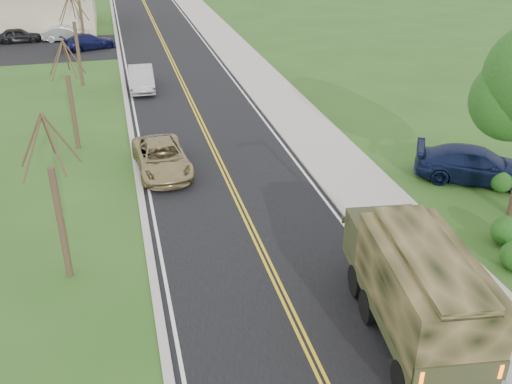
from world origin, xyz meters
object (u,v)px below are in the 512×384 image
object	(u,v)px
suv_champagne	(162,158)
pickup_navy	(476,165)
military_truck	(415,282)
sedan_silver	(141,78)

from	to	relation	value
suv_champagne	pickup_navy	xyz separation A→B (m)	(14.20, -4.63, 0.08)
pickup_navy	suv_champagne	bearing A→B (deg)	101.85
military_truck	sedan_silver	xyz separation A→B (m)	(-6.11, 27.64, -1.17)
military_truck	suv_champagne	size ratio (longest dim) A/B	1.36
military_truck	sedan_silver	size ratio (longest dim) A/B	1.48
sedan_silver	suv_champagne	bearing A→B (deg)	-88.57
military_truck	suv_champagne	bearing A→B (deg)	121.26
suv_champagne	pickup_navy	size ratio (longest dim) A/B	0.94
suv_champagne	pickup_navy	distance (m)	14.94
military_truck	pickup_navy	bearing A→B (deg)	55.27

